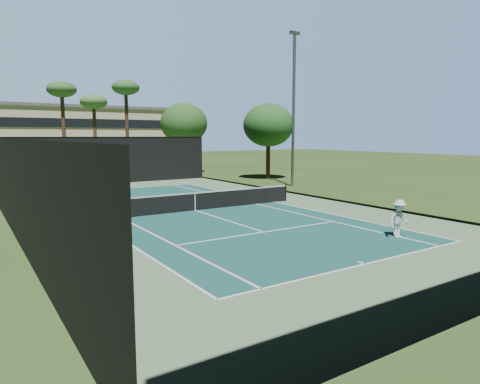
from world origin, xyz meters
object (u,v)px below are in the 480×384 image
object	(u,v)px
tennis_ball_d	(122,200)
trash_bin	(103,179)
tennis_ball_c	(221,201)
park_bench	(71,180)
tennis_ball_a	(314,278)
tennis_net	(195,201)
tennis_ball_b	(168,208)
player	(399,218)

from	to	relation	value
tennis_ball_d	trash_bin	distance (m)	9.86
tennis_ball_c	tennis_ball_d	distance (m)	6.29
tennis_ball_d	park_bench	size ratio (longest dim) A/B	0.04
tennis_ball_d	park_bench	xyz separation A→B (m)	(-1.04, 9.68, 0.52)
tennis_ball_a	tennis_net	bearing A→B (deg)	79.03
tennis_net	tennis_ball_c	distance (m)	3.70
tennis_ball_b	park_bench	xyz separation A→B (m)	(-2.26, 14.14, 0.51)
trash_bin	tennis_net	bearing A→B (deg)	-87.21
player	tennis_ball_c	xyz separation A→B (m)	(-1.16, 12.25, -0.73)
park_bench	trash_bin	xyz separation A→B (m)	(2.53, 0.06, -0.07)
player	park_bench	world-z (taller)	player
tennis_net	player	bearing A→B (deg)	-67.86
player	tennis_ball_b	distance (m)	12.47
tennis_net	tennis_ball_c	bearing A→B (deg)	36.68
player	tennis_ball_b	world-z (taller)	player
tennis_ball_d	trash_bin	bearing A→B (deg)	81.26
park_bench	tennis_ball_b	bearing A→B (deg)	-80.92
tennis_ball_c	trash_bin	xyz separation A→B (m)	(-3.69, 13.29, 0.44)
tennis_ball_a	tennis_ball_d	xyz separation A→B (m)	(0.08, 17.76, -0.01)
tennis_ball_c	tennis_ball_a	bearing A→B (deg)	-110.34
tennis_net	tennis_ball_d	world-z (taller)	tennis_net
tennis_ball_a	tennis_ball_c	distance (m)	15.16
tennis_ball_b	tennis_ball_d	xyz separation A→B (m)	(-1.22, 4.46, -0.01)
tennis_net	tennis_ball_c	size ratio (longest dim) A/B	172.07
tennis_net	trash_bin	distance (m)	15.50
tennis_ball_a	tennis_ball_c	world-z (taller)	tennis_ball_c
trash_bin	player	bearing A→B (deg)	-79.25
tennis_ball_d	trash_bin	xyz separation A→B (m)	(1.50, 9.74, 0.45)
player	park_bench	size ratio (longest dim) A/B	1.03
tennis_ball_c	trash_bin	distance (m)	13.80
tennis_net	park_bench	bearing A→B (deg)	102.04
tennis_net	trash_bin	xyz separation A→B (m)	(-0.76, 15.48, -0.08)
tennis_ball_b	park_bench	distance (m)	14.33
tennis_ball_c	tennis_ball_d	world-z (taller)	tennis_ball_c
player	tennis_ball_d	xyz separation A→B (m)	(-6.35, 15.80, -0.74)
tennis_ball_a	trash_bin	distance (m)	27.55
park_bench	trash_bin	bearing A→B (deg)	1.33
tennis_ball_a	park_bench	world-z (taller)	park_bench
tennis_ball_b	trash_bin	world-z (taller)	trash_bin
tennis_ball_b	tennis_ball_d	bearing A→B (deg)	105.32
park_bench	tennis_ball_d	bearing A→B (deg)	-83.89
tennis_ball_a	tennis_ball_c	xyz separation A→B (m)	(5.27, 14.21, 0.00)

